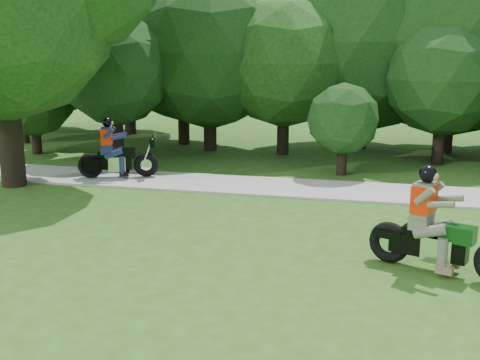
# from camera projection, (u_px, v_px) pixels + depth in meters

# --- Properties ---
(ground) EXTENTS (100.00, 100.00, 0.00)m
(ground) POSITION_uv_depth(u_px,v_px,m) (394.00, 327.00, 8.57)
(ground) COLOR #335117
(ground) RESTS_ON ground
(walkway) EXTENTS (60.00, 2.20, 0.06)m
(walkway) POSITION_uv_depth(u_px,v_px,m) (393.00, 193.00, 16.15)
(walkway) COLOR #9D9D97
(walkway) RESTS_ON ground
(tree_line) EXTENTS (40.14, 11.82, 7.59)m
(tree_line) POSITION_uv_depth(u_px,v_px,m) (428.00, 51.00, 21.61)
(tree_line) COLOR black
(tree_line) RESTS_ON ground
(chopper_motorcycle) EXTENTS (2.59, 1.41, 1.91)m
(chopper_motorcycle) POSITION_uv_depth(u_px,v_px,m) (434.00, 234.00, 10.51)
(chopper_motorcycle) COLOR black
(chopper_motorcycle) RESTS_ON ground
(touring_motorcycle) EXTENTS (2.30, 1.30, 1.81)m
(touring_motorcycle) POSITION_uv_depth(u_px,v_px,m) (113.00, 156.00, 17.79)
(touring_motorcycle) COLOR black
(touring_motorcycle) RESTS_ON walkway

